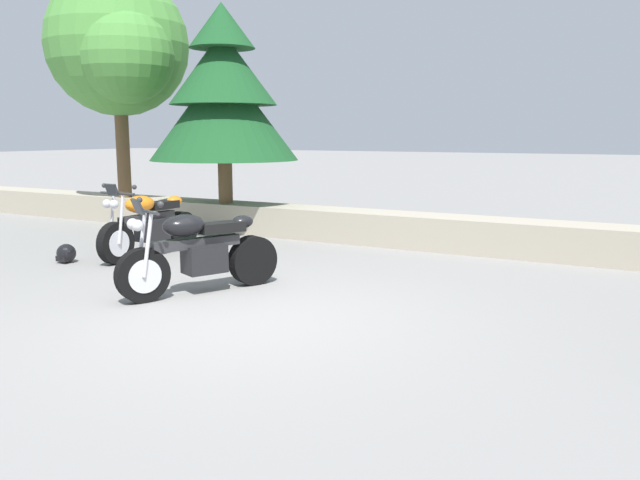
{
  "coord_description": "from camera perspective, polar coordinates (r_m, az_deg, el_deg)",
  "views": [
    {
      "loc": [
        3.75,
        -5.27,
        1.88
      ],
      "look_at": [
        0.2,
        1.2,
        0.65
      ],
      "focal_mm": 35.75,
      "sensor_mm": 36.0,
      "label": 1
    }
  ],
  "objects": [
    {
      "name": "rider_helmet",
      "position": [
        10.12,
        -21.8,
        -1.13
      ],
      "size": [
        0.28,
        0.28,
        0.28
      ],
      "color": "black",
      "rests_on": "ground"
    },
    {
      "name": "ground_plane",
      "position": [
        6.73,
        -6.49,
        -6.81
      ],
      "size": [
        120.0,
        120.0,
        0.0
      ],
      "primitive_type": "plane",
      "color": "gray"
    },
    {
      "name": "leafy_tree_far_left",
      "position": [
        14.11,
        -17.52,
        16.12
      ],
      "size": [
        3.04,
        2.9,
        4.59
      ],
      "color": "brown",
      "rests_on": "stone_wall"
    },
    {
      "name": "pine_tree_mid_left",
      "position": [
        12.48,
        -8.66,
        12.73
      ],
      "size": [
        2.82,
        2.82,
        3.75
      ],
      "color": "brown",
      "rests_on": "stone_wall"
    },
    {
      "name": "stone_wall",
      "position": [
        10.86,
        8.23,
        0.87
      ],
      "size": [
        36.0,
        0.8,
        0.55
      ],
      "primitive_type": "cube",
      "color": "#A89E89",
      "rests_on": "ground"
    },
    {
      "name": "motorcycle_orange_near_left",
      "position": [
        10.2,
        -15.08,
        1.28
      ],
      "size": [
        0.67,
        2.06,
        1.18
      ],
      "color": "black",
      "rests_on": "ground"
    },
    {
      "name": "motorcycle_black_centre",
      "position": [
        7.68,
        -10.84,
        -1.16
      ],
      "size": [
        1.08,
        1.94,
        1.18
      ],
      "color": "black",
      "rests_on": "ground"
    }
  ]
}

